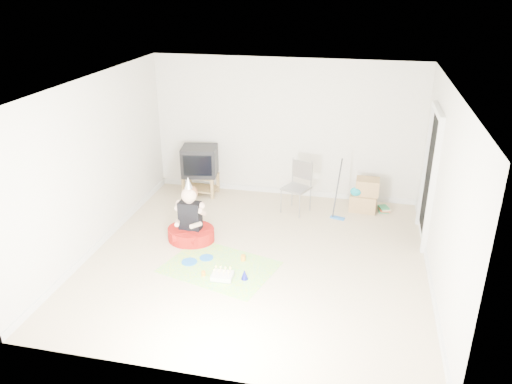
% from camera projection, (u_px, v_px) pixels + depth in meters
% --- Properties ---
extents(ground, '(5.00, 5.00, 0.00)m').
position_uv_depth(ground, '(257.00, 257.00, 7.52)').
color(ground, '#CAB591').
rests_on(ground, ground).
extents(doorway_recess, '(0.02, 0.90, 2.05)m').
position_uv_depth(doorway_recess, '(430.00, 179.00, 7.71)').
color(doorway_recess, black).
rests_on(doorway_recess, ground).
extents(tv_stand, '(0.66, 0.43, 0.40)m').
position_uv_depth(tv_stand, '(201.00, 182.00, 9.64)').
color(tv_stand, olive).
rests_on(tv_stand, ground).
extents(crt_tv, '(0.73, 0.63, 0.56)m').
position_uv_depth(crt_tv, '(200.00, 161.00, 9.47)').
color(crt_tv, black).
rests_on(crt_tv, tv_stand).
extents(folding_chair, '(0.55, 0.54, 0.94)m').
position_uv_depth(folding_chair, '(296.00, 188.00, 8.82)').
color(folding_chair, gray).
rests_on(folding_chair, ground).
extents(cardboard_boxes, '(0.51, 0.39, 0.60)m').
position_uv_depth(cardboard_boxes, '(364.00, 195.00, 8.95)').
color(cardboard_boxes, '#A27D4E').
rests_on(cardboard_boxes, ground).
extents(floor_mop, '(0.27, 0.34, 1.01)m').
position_uv_depth(floor_mop, '(338.00, 205.00, 8.63)').
color(floor_mop, '#2463B6').
rests_on(floor_mop, ground).
extents(book_pile, '(0.22, 0.25, 0.10)m').
position_uv_depth(book_pile, '(384.00, 209.00, 9.00)').
color(book_pile, '#257145').
rests_on(book_pile, ground).
extents(seated_woman, '(0.79, 0.79, 1.09)m').
position_uv_depth(seated_woman, '(191.00, 227.00, 7.94)').
color(seated_woman, '#A6140F').
rests_on(seated_woman, ground).
extents(party_mat, '(1.78, 1.49, 0.01)m').
position_uv_depth(party_mat, '(220.00, 267.00, 7.27)').
color(party_mat, '#E93189').
rests_on(party_mat, ground).
extents(birthday_cake, '(0.30, 0.24, 0.14)m').
position_uv_depth(birthday_cake, '(222.00, 276.00, 6.97)').
color(birthday_cake, silver).
rests_on(birthday_cake, party_mat).
extents(blue_plate_near, '(0.23, 0.23, 0.01)m').
position_uv_depth(blue_plate_near, '(206.00, 258.00, 7.50)').
color(blue_plate_near, blue).
rests_on(blue_plate_near, party_mat).
extents(blue_plate_far, '(0.26, 0.26, 0.01)m').
position_uv_depth(blue_plate_far, '(189.00, 262.00, 7.39)').
color(blue_plate_far, blue).
rests_on(blue_plate_far, party_mat).
extents(orange_cup_near, '(0.10, 0.10, 0.08)m').
position_uv_depth(orange_cup_near, '(243.00, 258.00, 7.42)').
color(orange_cup_near, orange).
rests_on(orange_cup_near, party_mat).
extents(orange_cup_far, '(0.07, 0.07, 0.07)m').
position_uv_depth(orange_cup_far, '(203.00, 274.00, 7.04)').
color(orange_cup_far, orange).
rests_on(orange_cup_far, party_mat).
extents(blue_party_hat, '(0.13, 0.13, 0.15)m').
position_uv_depth(blue_party_hat, '(244.00, 274.00, 6.95)').
color(blue_party_hat, '#181BA9').
rests_on(blue_party_hat, party_mat).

